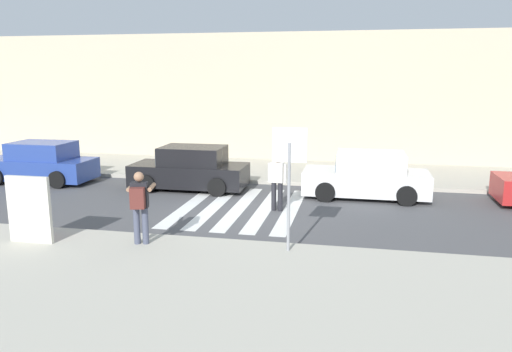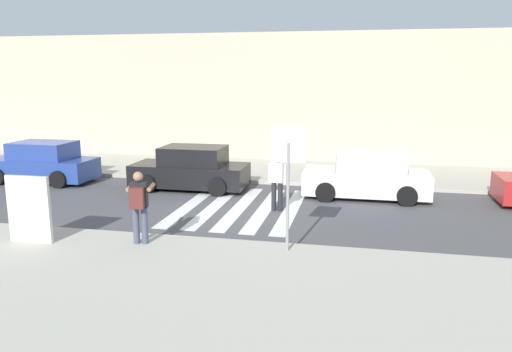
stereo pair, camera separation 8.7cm
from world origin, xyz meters
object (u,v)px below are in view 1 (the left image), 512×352
parked_car_black (190,169)px  parked_car_white (367,176)px  advertising_board (30,209)px  parked_car_blue (41,163)px  photographer_with_backpack (140,202)px  stop_sign (289,162)px  pedestrian_crossing (277,179)px

parked_car_black → parked_car_white: same height
advertising_board → parked_car_blue: bearing=123.0°
photographer_with_backpack → parked_car_black: bearing=98.5°
stop_sign → pedestrian_crossing: stop_sign is taller
parked_car_white → pedestrian_crossing: bearing=-140.2°
photographer_with_backpack → parked_car_black: (-0.94, 6.27, -0.44)m
stop_sign → parked_car_white: bearing=73.4°
parked_car_blue → parked_car_white: (12.17, 0.00, 0.00)m
photographer_with_backpack → pedestrian_crossing: (2.57, 4.05, -0.19)m
stop_sign → parked_car_black: bearing=126.1°
photographer_with_backpack → stop_sign: bearing=4.4°
parked_car_black → parked_car_white: (6.17, 0.00, 0.00)m
parked_car_blue → advertising_board: bearing=-57.0°
stop_sign → pedestrian_crossing: bearing=103.0°
stop_sign → parked_car_blue: (-10.37, 6.01, -1.45)m
parked_car_black → pedestrian_crossing: bearing=-32.4°
pedestrian_crossing → parked_car_black: size_ratio=0.42×
photographer_with_backpack → parked_car_blue: (-6.93, 6.27, -0.44)m
stop_sign → pedestrian_crossing: 4.06m
parked_car_black → advertising_board: advertising_board is taller
parked_car_blue → parked_car_white: size_ratio=1.00×
parked_car_blue → parked_car_black: 5.99m
stop_sign → parked_car_white: stop_sign is taller
parked_car_blue → parked_car_white: 12.17m
parked_car_white → advertising_board: size_ratio=2.56×
parked_car_white → photographer_with_backpack: bearing=-129.9°
photographer_with_backpack → parked_car_blue: bearing=137.9°
stop_sign → photographer_with_backpack: 3.60m
parked_car_blue → stop_sign: bearing=-30.1°
stop_sign → advertising_board: 6.21m
stop_sign → parked_car_white: (1.79, 6.01, -1.45)m
pedestrian_crossing → parked_car_blue: pedestrian_crossing is taller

